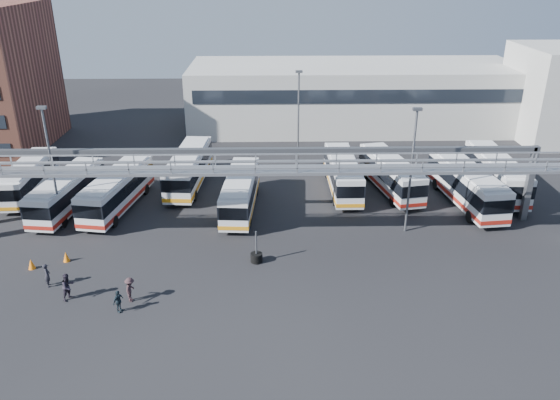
{
  "coord_description": "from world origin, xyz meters",
  "views": [
    {
      "loc": [
        1.06,
        -32.38,
        20.19
      ],
      "look_at": [
        1.81,
        6.0,
        3.28
      ],
      "focal_mm": 35.0,
      "sensor_mm": 36.0,
      "label": 1
    }
  ],
  "objects_px": {
    "bus_8": "(467,184)",
    "bus_3": "(189,167)",
    "pedestrian_b": "(68,287)",
    "cone_left": "(31,264)",
    "light_pole_back": "(298,115)",
    "light_pole_mid": "(412,165)",
    "bus_9": "(496,172)",
    "bus_4": "(240,191)",
    "bus_1": "(67,191)",
    "bus_7": "(391,173)",
    "pedestrian_d": "(118,301)",
    "cone_right": "(66,257)",
    "bus_2": "(117,189)",
    "bus_0": "(29,177)",
    "pedestrian_c": "(130,290)",
    "bus_6": "(343,173)",
    "tire_stack": "(256,257)",
    "pedestrian_a": "(47,275)",
    "light_pole_left": "(51,163)"
  },
  "relations": [
    {
      "from": "pedestrian_d",
      "to": "bus_4",
      "type": "bearing_deg",
      "value": -0.06
    },
    {
      "from": "bus_9",
      "to": "cone_right",
      "type": "bearing_deg",
      "value": -159.19
    },
    {
      "from": "light_pole_left",
      "to": "bus_6",
      "type": "distance_m",
      "value": 25.38
    },
    {
      "from": "light_pole_mid",
      "to": "cone_left",
      "type": "relative_size",
      "value": 13.03
    },
    {
      "from": "bus_8",
      "to": "bus_3",
      "type": "bearing_deg",
      "value": 162.83
    },
    {
      "from": "bus_1",
      "to": "pedestrian_a",
      "type": "relative_size",
      "value": 6.4
    },
    {
      "from": "bus_4",
      "to": "pedestrian_b",
      "type": "relative_size",
      "value": 5.73
    },
    {
      "from": "bus_0",
      "to": "light_pole_back",
      "type": "bearing_deg",
      "value": 12.43
    },
    {
      "from": "light_pole_back",
      "to": "cone_right",
      "type": "relative_size",
      "value": 13.45
    },
    {
      "from": "light_pole_back",
      "to": "pedestrian_c",
      "type": "relative_size",
      "value": 6.02
    },
    {
      "from": "bus_4",
      "to": "bus_9",
      "type": "xyz_separation_m",
      "value": [
        23.81,
        3.75,
        0.14
      ]
    },
    {
      "from": "light_pole_back",
      "to": "bus_2",
      "type": "height_order",
      "value": "light_pole_back"
    },
    {
      "from": "pedestrian_a",
      "to": "light_pole_left",
      "type": "bearing_deg",
      "value": -8.1
    },
    {
      "from": "bus_8",
      "to": "pedestrian_d",
      "type": "relative_size",
      "value": 7.71
    },
    {
      "from": "bus_6",
      "to": "tire_stack",
      "type": "distance_m",
      "value": 15.51
    },
    {
      "from": "bus_3",
      "to": "bus_9",
      "type": "height_order",
      "value": "bus_9"
    },
    {
      "from": "bus_7",
      "to": "pedestrian_a",
      "type": "distance_m",
      "value": 30.93
    },
    {
      "from": "light_pole_back",
      "to": "pedestrian_d",
      "type": "bearing_deg",
      "value": -115.82
    },
    {
      "from": "light_pole_back",
      "to": "bus_9",
      "type": "bearing_deg",
      "value": -20.66
    },
    {
      "from": "light_pole_mid",
      "to": "bus_3",
      "type": "xyz_separation_m",
      "value": [
        -18.77,
        10.09,
        -3.82
      ]
    },
    {
      "from": "light_pole_back",
      "to": "bus_1",
      "type": "relative_size",
      "value": 0.94
    },
    {
      "from": "pedestrian_d",
      "to": "cone_right",
      "type": "bearing_deg",
      "value": 65.05
    },
    {
      "from": "bus_8",
      "to": "tire_stack",
      "type": "relative_size",
      "value": 4.69
    },
    {
      "from": "cone_right",
      "to": "bus_2",
      "type": "bearing_deg",
      "value": 80.44
    },
    {
      "from": "bus_1",
      "to": "bus_4",
      "type": "bearing_deg",
      "value": 5.94
    },
    {
      "from": "pedestrian_c",
      "to": "bus_2",
      "type": "bearing_deg",
      "value": 19.2
    },
    {
      "from": "bus_4",
      "to": "bus_6",
      "type": "height_order",
      "value": "bus_6"
    },
    {
      "from": "bus_3",
      "to": "bus_4",
      "type": "xyz_separation_m",
      "value": [
        5.23,
        -5.74,
        -0.13
      ]
    },
    {
      "from": "bus_0",
      "to": "pedestrian_d",
      "type": "xyz_separation_m",
      "value": [
        12.94,
        -19.01,
        -0.96
      ]
    },
    {
      "from": "pedestrian_d",
      "to": "light_pole_back",
      "type": "bearing_deg",
      "value": -1.28
    },
    {
      "from": "pedestrian_a",
      "to": "light_pole_mid",
      "type": "bearing_deg",
      "value": -94.89
    },
    {
      "from": "pedestrian_c",
      "to": "pedestrian_a",
      "type": "bearing_deg",
      "value": 74.98
    },
    {
      "from": "pedestrian_b",
      "to": "cone_left",
      "type": "height_order",
      "value": "pedestrian_b"
    },
    {
      "from": "light_pole_back",
      "to": "light_pole_mid",
      "type": "bearing_deg",
      "value": -61.93
    },
    {
      "from": "bus_4",
      "to": "bus_8",
      "type": "distance_m",
      "value": 20.11
    },
    {
      "from": "light_pole_mid",
      "to": "bus_8",
      "type": "height_order",
      "value": "light_pole_mid"
    },
    {
      "from": "bus_9",
      "to": "bus_4",
      "type": "bearing_deg",
      "value": -169.28
    },
    {
      "from": "light_pole_left",
      "to": "bus_1",
      "type": "xyz_separation_m",
      "value": [
        -0.63,
        3.67,
        -3.95
      ]
    },
    {
      "from": "bus_0",
      "to": "bus_4",
      "type": "distance_m",
      "value": 20.24
    },
    {
      "from": "bus_0",
      "to": "pedestrian_c",
      "type": "relative_size",
      "value": 6.1
    },
    {
      "from": "bus_7",
      "to": "cone_left",
      "type": "bearing_deg",
      "value": -165.0
    },
    {
      "from": "bus_7",
      "to": "bus_3",
      "type": "bearing_deg",
      "value": 164.15
    },
    {
      "from": "bus_2",
      "to": "pedestrian_c",
      "type": "relative_size",
      "value": 6.6
    },
    {
      "from": "cone_left",
      "to": "cone_right",
      "type": "height_order",
      "value": "cone_left"
    },
    {
      "from": "cone_left",
      "to": "tire_stack",
      "type": "height_order",
      "value": "tire_stack"
    },
    {
      "from": "light_pole_mid",
      "to": "bus_8",
      "type": "xyz_separation_m",
      "value": [
        6.55,
        5.25,
        -3.8
      ]
    },
    {
      "from": "light_pole_mid",
      "to": "pedestrian_c",
      "type": "distance_m",
      "value": 22.67
    },
    {
      "from": "bus_0",
      "to": "bus_1",
      "type": "xyz_separation_m",
      "value": [
        4.77,
        -3.61,
        0.06
      ]
    },
    {
      "from": "bus_7",
      "to": "tire_stack",
      "type": "bearing_deg",
      "value": -144.23
    },
    {
      "from": "bus_0",
      "to": "tire_stack",
      "type": "relative_size",
      "value": 4.14
    }
  ]
}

